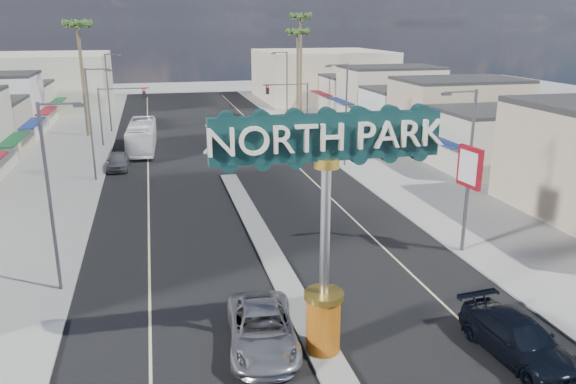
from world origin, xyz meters
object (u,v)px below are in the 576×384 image
streetlight_r_mid (344,110)px  bank_pylon_sign (469,173)px  palm_right_far (301,23)px  suv_left (262,329)px  traffic_signal_left (118,105)px  traffic_signal_right (292,99)px  streetlight_l_near (52,189)px  palm_left_far (78,31)px  streetlight_l_far (109,89)px  palm_right_mid (298,37)px  car_parked_left (118,161)px  city_bus (142,136)px  streetlight_r_near (467,163)px  gateway_sign (326,208)px  streetlight_l_mid (92,119)px  suv_right (519,339)px  streetlight_r_far (286,84)px

streetlight_r_mid → bank_pylon_sign: bearing=-89.8°
palm_right_far → suv_left: size_ratio=2.51×
traffic_signal_left → traffic_signal_right: (18.37, 0.00, 0.00)m
streetlight_l_near → palm_left_far: size_ratio=0.69×
streetlight_l_far → palm_right_mid: (23.43, 4.00, 5.54)m
streetlight_l_near → streetlight_l_far: size_ratio=1.00×
streetlight_l_far → streetlight_r_mid: bearing=-46.5°
car_parked_left → city_bus: (2.00, 7.31, 0.72)m
streetlight_r_near → streetlight_l_far: bearing=116.4°
gateway_sign → streetlight_l_mid: 29.91m
streetlight_l_near → suv_left: streetlight_l_near is taller
streetlight_l_near → suv_left: bearing=-40.4°
palm_right_mid → bank_pylon_sign: 46.68m
suv_left → car_parked_left: (-6.81, 30.67, -0.03)m
palm_left_far → suv_right: (20.14, -50.01, -10.71)m
streetlight_r_near → streetlight_l_near: bearing=180.0°
streetlight_r_mid → palm_left_far: 31.47m
streetlight_l_mid → streetlight_r_near: 28.90m
streetlight_r_far → car_parked_left: 27.06m
streetlight_l_mid → bank_pylon_sign: 29.10m
streetlight_l_near → streetlight_l_far: bearing=90.0°
streetlight_l_far → streetlight_r_near: size_ratio=1.00×
streetlight_r_near → car_parked_left: (-19.43, 23.66, -4.32)m
streetlight_r_far → palm_left_far: (-23.43, -2.00, 6.43)m
streetlight_l_near → city_bus: size_ratio=0.85×
streetlight_l_near → palm_left_far: palm_left_far is taller
streetlight_r_mid → bank_pylon_sign: size_ratio=1.53×
traffic_signal_right → car_parked_left: traffic_signal_right is taller
palm_left_far → palm_right_mid: bearing=13.0°
traffic_signal_left → streetlight_r_near: streetlight_r_near is taller
gateway_sign → city_bus: gateway_sign is taller
palm_right_far → suv_left: (-17.19, -59.01, -11.60)m
car_parked_left → palm_right_far: bearing=50.1°
streetlight_l_far → streetlight_r_mid: same height
car_parked_left → city_bus: city_bus is taller
bank_pylon_sign → streetlight_l_mid: bearing=129.6°
palm_right_mid → palm_right_far: bearing=71.6°
streetlight_l_near → palm_right_far: 58.35m
gateway_sign → streetlight_l_mid: (-10.43, 28.02, -0.86)m
gateway_sign → palm_left_far: bearing=105.1°
streetlight_r_mid → streetlight_r_far: 22.00m
streetlight_r_mid → palm_right_mid: bearing=84.4°
streetlight_l_near → suv_right: bearing=-29.7°
suv_left → car_parked_left: 31.42m
traffic_signal_right → palm_right_far: (5.82, 18.01, 8.11)m
streetlight_r_near → traffic_signal_left: bearing=120.0°
gateway_sign → palm_left_far: palm_left_far is taller
traffic_signal_left → streetlight_r_near: size_ratio=0.67×
streetlight_l_mid → palm_left_far: 21.16m
streetlight_r_far → palm_right_far: bearing=65.5°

